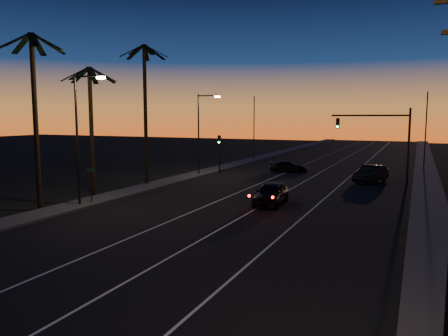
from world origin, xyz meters
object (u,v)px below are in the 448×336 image
at_px(lead_car, 271,193).
at_px(right_car, 371,174).
at_px(cross_car, 288,167).
at_px(signal_mast, 382,132).

xyz_separation_m(lead_car, right_car, (5.39, 13.96, 0.01)).
bearing_deg(right_car, cross_car, 156.13).
distance_m(signal_mast, cross_car, 11.56).
xyz_separation_m(signal_mast, lead_car, (-6.20, -13.98, -3.98)).
bearing_deg(lead_car, right_car, 68.86).
distance_m(right_car, cross_car, 10.06).
bearing_deg(cross_car, signal_mast, -22.04).
relative_size(signal_mast, cross_car, 1.54).
distance_m(signal_mast, lead_car, 15.80).
bearing_deg(lead_car, cross_car, 101.91).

